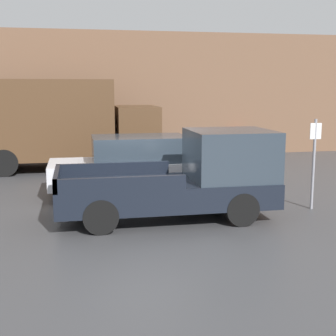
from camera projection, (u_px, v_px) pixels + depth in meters
The scene contains 7 objects.
ground_plane at pixel (147, 209), 11.93m from camera, with size 60.00×60.00×0.00m, color #3D3D3F.
building_wall at pixel (115, 95), 20.36m from camera, with size 28.00×0.15×5.47m.
pickup_truck at pixel (190, 178), 11.04m from camera, with size 5.06×2.03×2.07m.
car at pixel (136, 165), 13.55m from camera, with size 4.87×1.92×1.68m.
delivery_truck at pixel (54, 122), 17.40m from camera, with size 7.18×2.49×3.35m.
parking_sign at pixel (314, 159), 11.75m from camera, with size 0.30×0.07×2.30m.
newspaper_box at pixel (236, 143), 21.47m from camera, with size 0.45×0.40×1.03m.
Camera 1 is at (-1.70, -11.46, 3.08)m, focal length 50.00 mm.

